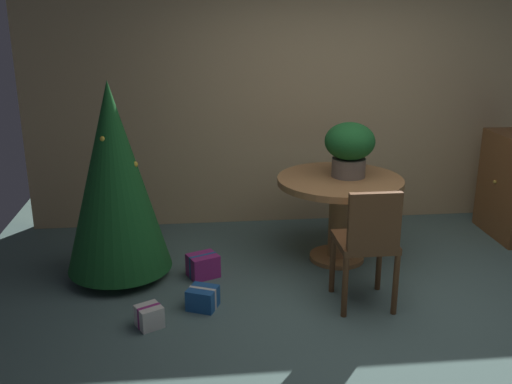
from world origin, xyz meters
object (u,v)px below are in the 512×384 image
object	(u,v)px
holiday_tree	(114,178)
gift_box_cream	(149,316)
round_dining_table	(339,197)
flower_vase	(350,146)
wooden_chair_near	(368,240)
gift_box_purple	(203,266)
gift_box_blue	(203,298)

from	to	relation	value
holiday_tree	gift_box_cream	xyz separation A→B (m)	(0.29, -0.85, -0.79)
round_dining_table	flower_vase	bearing A→B (deg)	26.98
wooden_chair_near	gift_box_purple	world-z (taller)	wooden_chair_near
holiday_tree	gift_box_cream	world-z (taller)	holiday_tree
gift_box_purple	flower_vase	bearing A→B (deg)	11.63
wooden_chair_near	gift_box_cream	world-z (taller)	wooden_chair_near
wooden_chair_near	gift_box_purple	distance (m)	1.44
round_dining_table	holiday_tree	world-z (taller)	holiday_tree
holiday_tree	gift_box_blue	world-z (taller)	holiday_tree
gift_box_purple	holiday_tree	bearing A→B (deg)	173.60
flower_vase	gift_box_cream	world-z (taller)	flower_vase
holiday_tree	gift_box_blue	bearing A→B (deg)	-42.63
round_dining_table	holiday_tree	distance (m)	1.92
flower_vase	holiday_tree	bearing A→B (deg)	-174.58
gift_box_blue	round_dining_table	bearing A→B (deg)	32.29
flower_vase	gift_box_cream	bearing A→B (deg)	-148.21
round_dining_table	gift_box_purple	distance (m)	1.32
flower_vase	gift_box_cream	distance (m)	2.20
round_dining_table	flower_vase	xyz separation A→B (m)	(0.08, 0.04, 0.44)
wooden_chair_near	round_dining_table	bearing A→B (deg)	90.00
gift_box_blue	gift_box_cream	bearing A→B (deg)	-148.85
flower_vase	gift_box_purple	distance (m)	1.61
wooden_chair_near	gift_box_purple	bearing A→B (deg)	151.38
round_dining_table	gift_box_blue	world-z (taller)	round_dining_table
flower_vase	wooden_chair_near	size ratio (longest dim) A/B	0.50
gift_box_blue	holiday_tree	bearing A→B (deg)	137.37
round_dining_table	gift_box_cream	bearing A→B (deg)	-147.98
round_dining_table	gift_box_purple	world-z (taller)	round_dining_table
wooden_chair_near	gift_box_blue	bearing A→B (deg)	174.74
wooden_chair_near	gift_box_blue	distance (m)	1.31
gift_box_cream	wooden_chair_near	bearing A→B (deg)	4.27
flower_vase	wooden_chair_near	world-z (taller)	flower_vase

